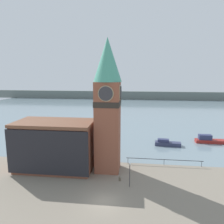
{
  "coord_description": "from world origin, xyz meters",
  "views": [
    {
      "loc": [
        4.19,
        -25.16,
        16.25
      ],
      "look_at": [
        0.22,
        7.13,
        10.45
      ],
      "focal_mm": 35.0,
      "sensor_mm": 36.0,
      "label": 1
    }
  ],
  "objects_px": {
    "pier_building": "(55,145)",
    "mooring_bollard_near": "(120,178)",
    "boat_far": "(208,140)",
    "clock_tower": "(108,102)",
    "lamp_post": "(130,170)",
    "boat_near": "(167,143)"
  },
  "relations": [
    {
      "from": "pier_building",
      "to": "mooring_bollard_near",
      "type": "distance_m",
      "value": 12.38
    },
    {
      "from": "pier_building",
      "to": "boat_far",
      "type": "xyz_separation_m",
      "value": [
        30.62,
        18.0,
        -3.48
      ]
    },
    {
      "from": "clock_tower",
      "to": "mooring_bollard_near",
      "type": "bearing_deg",
      "value": -57.64
    },
    {
      "from": "clock_tower",
      "to": "boat_far",
      "type": "distance_m",
      "value": 29.84
    },
    {
      "from": "lamp_post",
      "to": "boat_far",
      "type": "bearing_deg",
      "value": 52.14
    },
    {
      "from": "boat_far",
      "to": "lamp_post",
      "type": "distance_m",
      "value": 28.86
    },
    {
      "from": "boat_far",
      "to": "mooring_bollard_near",
      "type": "relative_size",
      "value": 9.77
    },
    {
      "from": "pier_building",
      "to": "boat_near",
      "type": "xyz_separation_m",
      "value": [
        20.59,
        14.63,
        -3.6
      ]
    },
    {
      "from": "boat_near",
      "to": "boat_far",
      "type": "distance_m",
      "value": 10.58
    },
    {
      "from": "clock_tower",
      "to": "boat_near",
      "type": "bearing_deg",
      "value": 50.64
    },
    {
      "from": "boat_near",
      "to": "boat_far",
      "type": "height_order",
      "value": "boat_far"
    },
    {
      "from": "pier_building",
      "to": "mooring_bollard_near",
      "type": "height_order",
      "value": "pier_building"
    },
    {
      "from": "boat_near",
      "to": "mooring_bollard_near",
      "type": "height_order",
      "value": "boat_near"
    },
    {
      "from": "pier_building",
      "to": "boat_near",
      "type": "relative_size",
      "value": 2.27
    },
    {
      "from": "pier_building",
      "to": "boat_near",
      "type": "distance_m",
      "value": 25.52
    },
    {
      "from": "mooring_bollard_near",
      "to": "clock_tower",
      "type": "bearing_deg",
      "value": 122.36
    },
    {
      "from": "mooring_bollard_near",
      "to": "boat_far",
      "type": "bearing_deg",
      "value": 47.67
    },
    {
      "from": "boat_near",
      "to": "mooring_bollard_near",
      "type": "bearing_deg",
      "value": -112.73
    },
    {
      "from": "boat_near",
      "to": "clock_tower",
      "type": "bearing_deg",
      "value": -124.64
    },
    {
      "from": "pier_building",
      "to": "lamp_post",
      "type": "height_order",
      "value": "pier_building"
    },
    {
      "from": "boat_far",
      "to": "mooring_bollard_near",
      "type": "distance_m",
      "value": 28.61
    },
    {
      "from": "boat_far",
      "to": "mooring_bollard_near",
      "type": "xyz_separation_m",
      "value": [
        -19.26,
        -21.15,
        -0.32
      ]
    }
  ]
}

